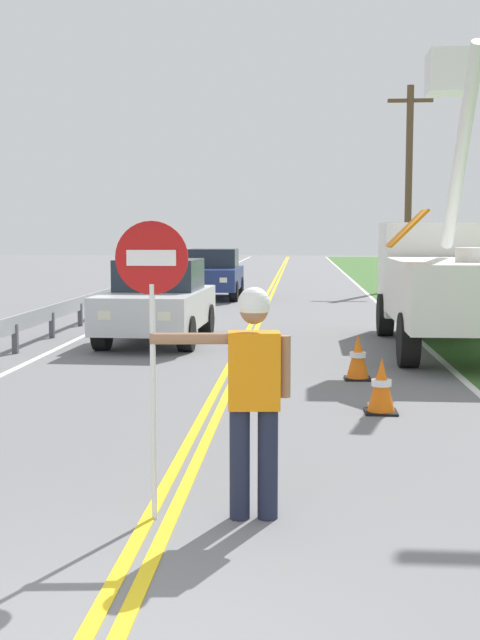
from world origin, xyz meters
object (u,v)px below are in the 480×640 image
object	(u,v)px
utility_pole_mid	(409,183)
stop_sign_paddle	(152,303)
oncoming_sedan_second	(213,274)
traffic_cone_mid	(358,358)
utility_bucket_truck	(447,275)
flagger_worker	(252,388)
oncoming_sedan_nearest	(158,302)
traffic_cone_lead	(381,387)

from	to	relation	value
utility_pole_mid	stop_sign_paddle	bearing A→B (deg)	-101.23
oncoming_sedan_second	traffic_cone_mid	size ratio (longest dim) A/B	5.87
utility_bucket_truck	oncoming_sedan_second	world-z (taller)	utility_bucket_truck
flagger_worker	oncoming_sedan_second	size ratio (longest dim) A/B	0.44
stop_sign_paddle	utility_pole_mid	xyz separation A→B (m)	(5.51, 27.74, 2.53)
traffic_cone_mid	oncoming_sedan_nearest	bearing A→B (deg)	132.53
oncoming_sedan_nearest	utility_pole_mid	size ratio (longest dim) A/B	0.51
flagger_worker	traffic_cone_mid	xyz separation A→B (m)	(1.26, 6.28, -0.71)
flagger_worker	traffic_cone_lead	bearing A→B (deg)	70.47
utility_pole_mid	traffic_cone_mid	distance (m)	22.03
flagger_worker	utility_bucket_truck	size ratio (longest dim) A/B	0.27
stop_sign_paddle	traffic_cone_lead	distance (m)	4.73
flagger_worker	traffic_cone_lead	world-z (taller)	flagger_worker
oncoming_sedan_second	utility_pole_mid	distance (m)	9.96
traffic_cone_lead	traffic_cone_mid	size ratio (longest dim) A/B	1.00
oncoming_sedan_second	traffic_cone_mid	distance (m)	16.09
oncoming_sedan_nearest	traffic_cone_mid	size ratio (longest dim) A/B	5.95
stop_sign_paddle	oncoming_sedan_nearest	distance (m)	10.69
oncoming_sedan_nearest	traffic_cone_lead	xyz separation A→B (m)	(3.94, -6.52, -0.50)
oncoming_sedan_second	traffic_cone_mid	bearing A→B (deg)	-76.06
traffic_cone_lead	traffic_cone_mid	distance (m)	2.37
flagger_worker	oncoming_sedan_second	world-z (taller)	flagger_worker
utility_pole_mid	traffic_cone_lead	world-z (taller)	utility_pole_mid
utility_pole_mid	traffic_cone_lead	xyz separation A→B (m)	(-3.35, -23.76, -3.91)
traffic_cone_lead	traffic_cone_mid	world-z (taller)	same
oncoming_sedan_nearest	traffic_cone_mid	world-z (taller)	oncoming_sedan_nearest
utility_bucket_truck	stop_sign_paddle	bearing A→B (deg)	-111.65
stop_sign_paddle	oncoming_sedan_second	distance (m)	22.06
stop_sign_paddle	flagger_worker	bearing A→B (deg)	5.35
stop_sign_paddle	utility_bucket_truck	distance (m)	10.88
flagger_worker	utility_bucket_truck	distance (m)	10.56
utility_pole_mid	traffic_cone_lead	size ratio (longest dim) A/B	11.60
oncoming_sedan_nearest	flagger_worker	bearing A→B (deg)	-76.27
traffic_cone_lead	oncoming_sedan_nearest	bearing A→B (deg)	121.11
traffic_cone_lead	traffic_cone_mid	xyz separation A→B (m)	(-0.13, 2.37, 0.00)
oncoming_sedan_second	traffic_cone_lead	bearing A→B (deg)	-77.46
utility_pole_mid	traffic_cone_mid	world-z (taller)	utility_pole_mid
flagger_worker	stop_sign_paddle	size ratio (longest dim) A/B	0.78
flagger_worker	oncoming_sedan_second	xyz separation A→B (m)	(-2.61, 21.89, -0.21)
oncoming_sedan_nearest	oncoming_sedan_second	world-z (taller)	same
stop_sign_paddle	oncoming_sedan_second	size ratio (longest dim) A/B	0.57
oncoming_sedan_second	traffic_cone_mid	xyz separation A→B (m)	(3.87, -15.61, -0.50)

